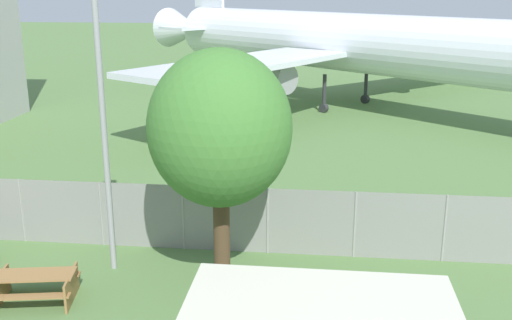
% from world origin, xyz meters
% --- Properties ---
extents(perimeter_fence, '(56.07, 0.07, 2.03)m').
position_xyz_m(perimeter_fence, '(-0.00, 11.44, 1.02)').
color(perimeter_fence, gray).
rests_on(perimeter_fence, ground).
extents(airplane, '(33.42, 28.61, 11.47)m').
position_xyz_m(airplane, '(6.44, 33.20, 4.16)').
color(airplane, white).
rests_on(airplane, ground).
extents(picnic_bench_near_cabin, '(2.19, 1.73, 0.76)m').
position_xyz_m(picnic_bench_near_cabin, '(-3.00, 7.93, 0.48)').
color(picnic_bench_near_cabin, olive).
rests_on(picnic_bench_near_cabin, ground).
extents(tree_near_hangar, '(3.56, 3.56, 6.32)m').
position_xyz_m(tree_near_hangar, '(1.58, 9.09, 4.33)').
color(tree_near_hangar, '#4C3823').
rests_on(tree_near_hangar, ground).
extents(light_mast, '(0.44, 0.44, 8.32)m').
position_xyz_m(light_mast, '(-1.69, 9.96, 5.04)').
color(light_mast, '#99999E').
rests_on(light_mast, ground).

